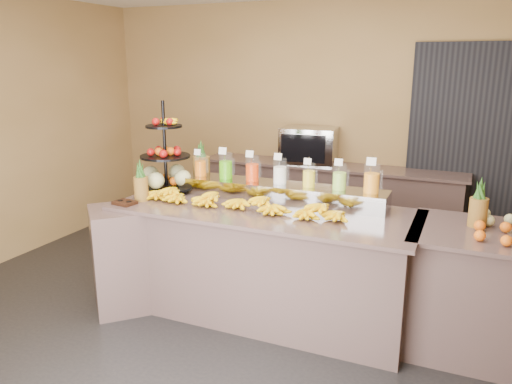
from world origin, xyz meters
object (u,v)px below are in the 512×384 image
Objects in this scene: oven_warmer at (309,145)px; pitcher_tray at (280,192)px; condiment_caddy at (125,203)px; fruit_stand at (169,168)px; right_fruit_pile at (497,225)px; banana_heap at (243,200)px.

pitcher_tray is at bearing -86.08° from oven_warmer.
pitcher_tray is 1.32m from condiment_caddy.
fruit_stand is 0.59m from condiment_caddy.
pitcher_tray is at bearing 28.89° from condiment_caddy.
condiment_caddy is 2.89m from right_fruit_pile.
right_fruit_pile is at bearing 8.50° from condiment_caddy.
fruit_stand is 2.06× the size of right_fruit_pile.
oven_warmer reaches higher than banana_heap.
oven_warmer is (-1.97, 1.88, 0.14)m from right_fruit_pile.
fruit_stand reaches higher than banana_heap.
fruit_stand is (-1.06, -0.09, 0.14)m from pitcher_tray.
oven_warmer is (0.79, 1.76, -0.00)m from fruit_stand.
fruit_stand is 1.93m from oven_warmer.
fruit_stand is (-0.87, 0.25, 0.15)m from banana_heap.
banana_heap is at bearing -31.49° from fruit_stand.
right_fruit_pile is (2.76, -0.12, -0.15)m from fruit_stand.
oven_warmer reaches higher than pitcher_tray.
right_fruit_pile is (1.70, -0.21, -0.01)m from pitcher_tray.
fruit_stand reaches higher than oven_warmer.
pitcher_tray is at bearing 60.15° from banana_heap.
condiment_caddy is (-0.96, -0.30, -0.05)m from banana_heap.
fruit_stand is at bearing -174.97° from pitcher_tray.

